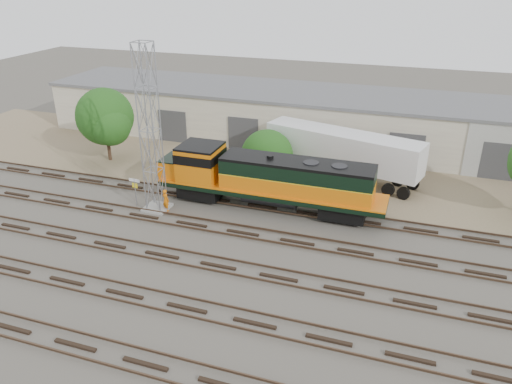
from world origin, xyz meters
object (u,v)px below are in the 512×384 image
(worker, at_px, (166,200))
(signal_tower, at_px, (150,133))
(semi_trailer, at_px, (346,150))
(locomotive, at_px, (266,179))

(worker, bearing_deg, signal_tower, 22.25)
(signal_tower, relative_size, worker, 7.10)
(worker, relative_size, semi_trailer, 0.13)
(locomotive, height_order, worker, locomotive)
(semi_trailer, bearing_deg, signal_tower, -125.16)
(signal_tower, bearing_deg, worker, -2.27)
(locomotive, bearing_deg, semi_trailer, 57.77)
(worker, bearing_deg, semi_trailer, -113.82)
(signal_tower, xyz_separation_m, worker, (0.83, -0.03, -5.30))
(signal_tower, bearing_deg, locomotive, 20.33)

